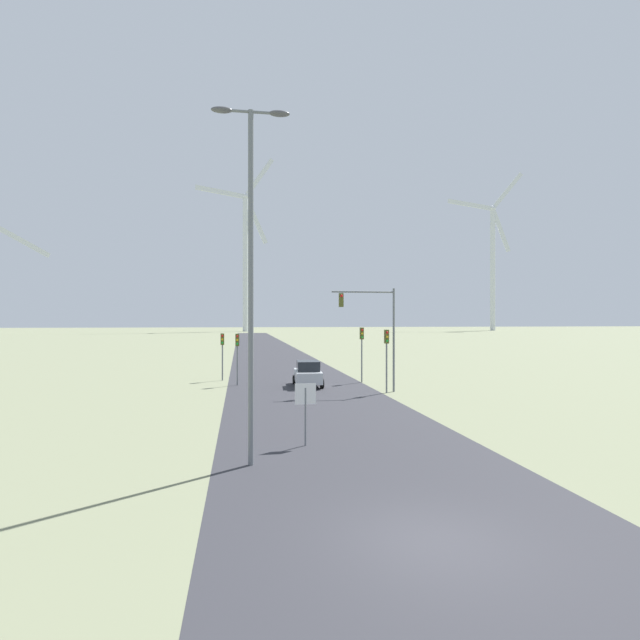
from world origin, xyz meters
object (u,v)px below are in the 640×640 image
object	(u,v)px
traffic_light_post_mid_right	(362,342)
car_approaching	(308,374)
traffic_light_mast_overhead	(374,319)
wind_turbine_left	(246,250)
traffic_light_post_near_right	(387,347)
streetlamp	(251,249)
traffic_light_post_mid_left	(222,346)
wind_turbine_center	(493,257)
traffic_light_post_near_left	(237,347)
stop_sign_near	(305,402)

from	to	relation	value
traffic_light_post_mid_right	car_approaching	distance (m)	5.10
traffic_light_post_mid_right	traffic_light_mast_overhead	distance (m)	5.41
traffic_light_post_mid_right	wind_turbine_left	bearing A→B (deg)	92.46
traffic_light_post_near_right	traffic_light_mast_overhead	distance (m)	1.99
traffic_light_post_mid_right	streetlamp	bearing A→B (deg)	-113.32
streetlamp	wind_turbine_left	world-z (taller)	wind_turbine_left
traffic_light_post_mid_left	wind_turbine_left	xyz separation A→B (m)	(3.45, 162.16, 30.02)
traffic_light_post_mid_right	wind_turbine_center	bearing A→B (deg)	58.98
traffic_light_mast_overhead	car_approaching	bearing A→B (deg)	137.70
traffic_light_mast_overhead	traffic_light_post_mid_left	bearing A→B (deg)	141.63
traffic_light_post_near_left	streetlamp	bearing A→B (deg)	-88.42
traffic_light_post_near_left	car_approaching	distance (m)	5.50
traffic_light_post_mid_left	car_approaching	size ratio (longest dim) A/B	0.88
traffic_light_post_mid_left	car_approaching	distance (m)	7.81
wind_turbine_center	traffic_light_post_mid_right	bearing A→B (deg)	-121.02
stop_sign_near	streetlamp	bearing A→B (deg)	-133.49
traffic_light_post_near_left	traffic_light_post_mid_right	distance (m)	9.37
streetlamp	traffic_light_mast_overhead	world-z (taller)	streetlamp
stop_sign_near	traffic_light_mast_overhead	size ratio (longest dim) A/B	0.35
streetlamp	car_approaching	distance (m)	20.37
traffic_light_post_near_right	traffic_light_post_mid_right	size ratio (longest dim) A/B	0.99
stop_sign_near	wind_turbine_center	xyz separation A→B (m)	(106.31, 183.87, 30.60)
traffic_light_post_mid_right	car_approaching	xyz separation A→B (m)	(-4.36, -1.54, -2.15)
car_approaching	wind_turbine_center	world-z (taller)	wind_turbine_center
streetlamp	traffic_light_post_near_left	size ratio (longest dim) A/B	3.12
traffic_light_mast_overhead	wind_turbine_left	bearing A→B (deg)	92.24
stop_sign_near	car_approaching	xyz separation A→B (m)	(2.34, 16.67, -0.74)
traffic_light_post_near_right	traffic_light_post_mid_right	distance (m)	5.58
stop_sign_near	traffic_light_mast_overhead	xyz separation A→B (m)	(6.26, 13.11, 3.15)
traffic_light_post_mid_left	traffic_light_mast_overhead	size ratio (longest dim) A/B	0.54
stop_sign_near	traffic_light_mast_overhead	world-z (taller)	traffic_light_mast_overhead
traffic_light_post_mid_right	wind_turbine_left	distance (m)	167.85
streetlamp	wind_turbine_center	world-z (taller)	wind_turbine_center
traffic_light_post_near_right	traffic_light_post_mid_right	bearing A→B (deg)	92.91
traffic_light_post_mid_left	traffic_light_post_mid_right	xyz separation A→B (m)	(10.54, -2.89, 0.35)
traffic_light_post_near_right	traffic_light_post_mid_left	world-z (taller)	traffic_light_post_near_right
traffic_light_post_near_left	wind_turbine_center	distance (m)	200.63
streetlamp	traffic_light_post_near_right	bearing A→B (deg)	58.53
stop_sign_near	car_approaching	distance (m)	16.85
streetlamp	car_approaching	bearing A→B (deg)	76.76
car_approaching	wind_turbine_center	size ratio (longest dim) A/B	0.06
traffic_light_post_mid_left	wind_turbine_left	bearing A→B (deg)	88.78
streetlamp	traffic_light_post_near_right	world-z (taller)	streetlamp
traffic_light_post_near_left	traffic_light_mast_overhead	size ratio (longest dim) A/B	0.55
traffic_light_post_near_right	traffic_light_post_mid_right	xyz separation A→B (m)	(-0.28, 5.58, 0.04)
stop_sign_near	wind_turbine_left	distance (m)	185.88
streetlamp	wind_turbine_center	distance (m)	216.82
traffic_light_mast_overhead	wind_turbine_center	size ratio (longest dim) A/B	0.10
traffic_light_mast_overhead	wind_turbine_left	xyz separation A→B (m)	(-6.64, 170.16, 27.92)
stop_sign_near	traffic_light_post_near_left	world-z (taller)	traffic_light_post_near_left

